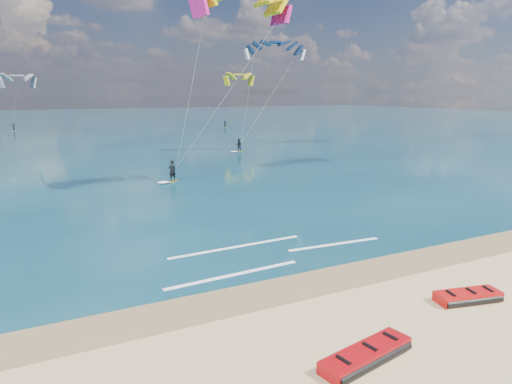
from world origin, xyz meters
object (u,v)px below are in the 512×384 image
packed_kite_left (366,361)px  packed_kite_mid (467,301)px  kitesurfer_main (207,78)px  kitesurfer_far (259,87)px

packed_kite_left → packed_kite_mid: bearing=2.4°
kitesurfer_main → kitesurfer_far: kitesurfer_main is taller
packed_kite_mid → kitesurfer_far: 43.30m
packed_kite_left → kitesurfer_main: 27.11m
kitesurfer_far → kitesurfer_main: bearing=-112.6°
packed_kite_left → kitesurfer_far: size_ratio=0.22×
packed_kite_mid → kitesurfer_main: bearing=104.6°
kitesurfer_main → kitesurfer_far: bearing=11.0°
packed_kite_left → kitesurfer_far: kitesurfer_far is taller
packed_kite_mid → kitesurfer_main: 25.42m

